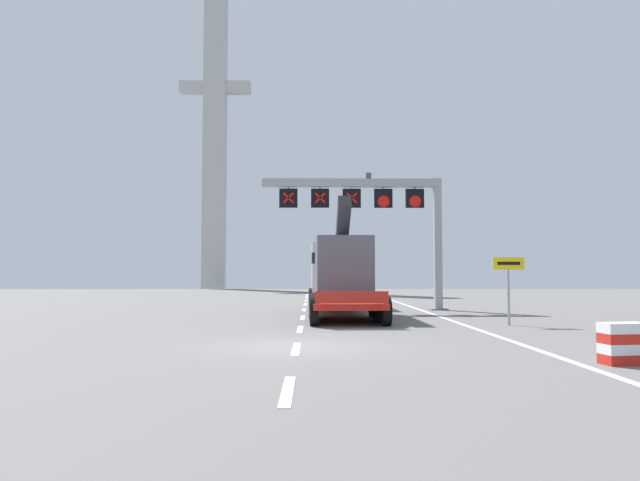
{
  "coord_description": "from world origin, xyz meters",
  "views": [
    {
      "loc": [
        0.4,
        -15.99,
        1.99
      ],
      "look_at": [
        0.81,
        13.41,
        3.61
      ],
      "focal_mm": 32.89,
      "sensor_mm": 36.0,
      "label": 1
    }
  ],
  "objects_px": {
    "heavy_haul_truck_red": "(339,273)",
    "overhead_lane_gantry": "(376,205)",
    "exit_sign_yellow": "(509,275)",
    "crash_barrier_striped": "(624,343)",
    "bridge_pylon_distant": "(215,123)"
  },
  "relations": [
    {
      "from": "bridge_pylon_distant",
      "to": "crash_barrier_striped",
      "type": "bearing_deg",
      "value": -72.59
    },
    {
      "from": "heavy_haul_truck_red",
      "to": "bridge_pylon_distant",
      "type": "height_order",
      "value": "bridge_pylon_distant"
    },
    {
      "from": "crash_barrier_striped",
      "to": "bridge_pylon_distant",
      "type": "xyz_separation_m",
      "value": [
        -19.16,
        61.11,
        20.63
      ]
    },
    {
      "from": "bridge_pylon_distant",
      "to": "exit_sign_yellow",
      "type": "bearing_deg",
      "value": -68.94
    },
    {
      "from": "heavy_haul_truck_red",
      "to": "crash_barrier_striped",
      "type": "height_order",
      "value": "heavy_haul_truck_red"
    },
    {
      "from": "heavy_haul_truck_red",
      "to": "bridge_pylon_distant",
      "type": "distance_m",
      "value": 50.27
    },
    {
      "from": "exit_sign_yellow",
      "to": "crash_barrier_striped",
      "type": "xyz_separation_m",
      "value": [
        -0.7,
        -9.51,
        -1.45
      ]
    },
    {
      "from": "overhead_lane_gantry",
      "to": "bridge_pylon_distant",
      "type": "height_order",
      "value": "bridge_pylon_distant"
    },
    {
      "from": "exit_sign_yellow",
      "to": "bridge_pylon_distant",
      "type": "xyz_separation_m",
      "value": [
        -19.86,
        51.6,
        19.18
      ]
    },
    {
      "from": "heavy_haul_truck_red",
      "to": "overhead_lane_gantry",
      "type": "bearing_deg",
      "value": 44.04
    },
    {
      "from": "exit_sign_yellow",
      "to": "bridge_pylon_distant",
      "type": "distance_m",
      "value": 58.53
    },
    {
      "from": "overhead_lane_gantry",
      "to": "heavy_haul_truck_red",
      "type": "height_order",
      "value": "overhead_lane_gantry"
    },
    {
      "from": "overhead_lane_gantry",
      "to": "bridge_pylon_distant",
      "type": "bearing_deg",
      "value": 110.45
    },
    {
      "from": "overhead_lane_gantry",
      "to": "heavy_haul_truck_red",
      "type": "distance_m",
      "value": 4.69
    },
    {
      "from": "overhead_lane_gantry",
      "to": "exit_sign_yellow",
      "type": "relative_size",
      "value": 3.85
    }
  ]
}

